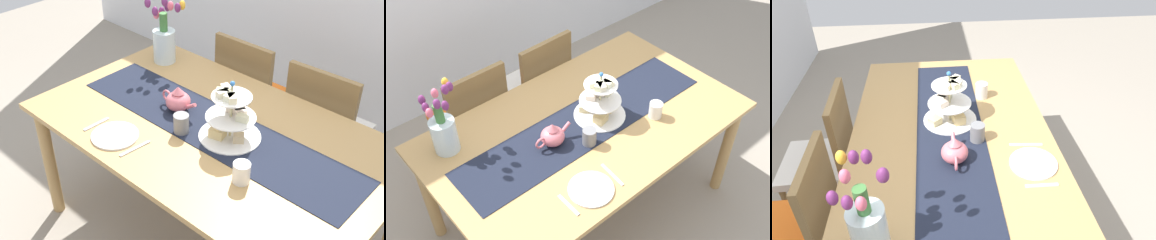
% 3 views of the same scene
% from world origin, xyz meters
% --- Properties ---
extents(ground_plane, '(8.00, 8.00, 0.00)m').
position_xyz_m(ground_plane, '(0.00, 0.00, 0.00)').
color(ground_plane, gray).
extents(dining_table, '(1.80, 1.07, 0.77)m').
position_xyz_m(dining_table, '(0.00, 0.00, 0.68)').
color(dining_table, tan).
rests_on(dining_table, ground_plane).
extents(chair_left, '(0.42, 0.42, 0.91)m').
position_xyz_m(chair_left, '(-0.32, 0.76, 0.50)').
color(chair_left, olive).
rests_on(chair_left, ground_plane).
extents(chair_right, '(0.44, 0.44, 0.91)m').
position_xyz_m(chair_right, '(0.22, 0.76, 0.50)').
color(chair_right, olive).
rests_on(chair_right, ground_plane).
extents(table_runner, '(1.58, 0.36, 0.00)m').
position_xyz_m(table_runner, '(0.00, 0.01, 0.78)').
color(table_runner, black).
rests_on(table_runner, dining_table).
extents(tiered_cake_stand, '(0.30, 0.30, 0.30)m').
position_xyz_m(tiered_cake_stand, '(0.11, 0.00, 0.88)').
color(tiered_cake_stand, beige).
rests_on(tiered_cake_stand, table_runner).
extents(teapot, '(0.24, 0.13, 0.14)m').
position_xyz_m(teapot, '(-0.24, 0.00, 0.83)').
color(teapot, '#D66B75').
rests_on(teapot, table_runner).
extents(tulip_vase, '(0.18, 0.20, 0.43)m').
position_xyz_m(tulip_vase, '(-0.68, 0.34, 0.92)').
color(tulip_vase, silver).
rests_on(tulip_vase, dining_table).
extents(dinner_plate_left, '(0.23, 0.23, 0.01)m').
position_xyz_m(dinner_plate_left, '(-0.29, -0.37, 0.78)').
color(dinner_plate_left, white).
rests_on(dinner_plate_left, dining_table).
extents(fork_left, '(0.02, 0.15, 0.01)m').
position_xyz_m(fork_left, '(-0.44, -0.37, 0.78)').
color(fork_left, silver).
rests_on(fork_left, dining_table).
extents(knife_left, '(0.03, 0.17, 0.01)m').
position_xyz_m(knife_left, '(-0.15, -0.37, 0.78)').
color(knife_left, silver).
rests_on(knife_left, dining_table).
extents(mug_grey, '(0.08, 0.08, 0.09)m').
position_xyz_m(mug_grey, '(-0.09, -0.13, 0.82)').
color(mug_grey, slate).
rests_on(mug_grey, table_runner).
extents(mug_white_text, '(0.08, 0.08, 0.09)m').
position_xyz_m(mug_white_text, '(0.35, -0.21, 0.82)').
color(mug_white_text, white).
rests_on(mug_white_text, dining_table).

